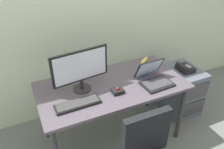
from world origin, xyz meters
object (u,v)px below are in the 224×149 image
object	(u,v)px
file_cabinet	(180,90)
desk_phone	(185,68)
monitor_main	(81,68)
coffee_mug	(145,69)
laptop	(154,78)
banana	(144,60)
keyboard	(78,104)
trackball_mouse	(118,91)

from	to	relation	value
file_cabinet	desk_phone	world-z (taller)	desk_phone
monitor_main	coffee_mug	world-z (taller)	monitor_main
coffee_mug	desk_phone	bearing A→B (deg)	3.97
desk_phone	laptop	bearing A→B (deg)	-160.55
coffee_mug	banana	size ratio (longest dim) A/B	0.63
monitor_main	keyboard	distance (m)	0.34
keyboard	coffee_mug	size ratio (longest dim) A/B	3.44
desk_phone	coffee_mug	size ratio (longest dim) A/B	1.67
file_cabinet	banana	size ratio (longest dim) A/B	3.23
laptop	trackball_mouse	xyz separation A→B (m)	(-0.42, -0.01, -0.03)
desk_phone	laptop	xyz separation A→B (m)	(-0.62, -0.22, 0.15)
laptop	coffee_mug	bearing A→B (deg)	91.69
coffee_mug	file_cabinet	bearing A→B (deg)	5.39
desk_phone	banana	size ratio (longest dim) A/B	1.05
file_cabinet	banana	world-z (taller)	banana
keyboard	laptop	world-z (taller)	laptop
keyboard	trackball_mouse	world-z (taller)	trackball_mouse
desk_phone	trackball_mouse	world-z (taller)	trackball_mouse
desk_phone	keyboard	xyz separation A→B (m)	(-1.45, -0.25, 0.11)
file_cabinet	keyboard	world-z (taller)	keyboard
desk_phone	keyboard	world-z (taller)	keyboard
file_cabinet	keyboard	size ratio (longest dim) A/B	1.49
file_cabinet	coffee_mug	bearing A→B (deg)	-174.61
keyboard	coffee_mug	bearing A→B (deg)	13.88
trackball_mouse	coffee_mug	bearing A→B (deg)	24.06
desk_phone	monitor_main	xyz separation A→B (m)	(-1.34, -0.03, 0.34)
file_cabinet	coffee_mug	size ratio (longest dim) A/B	5.12
file_cabinet	trackball_mouse	distance (m)	1.18
file_cabinet	monitor_main	size ratio (longest dim) A/B	1.09
laptop	banana	world-z (taller)	laptop
monitor_main	keyboard	world-z (taller)	monitor_main
desk_phone	banana	bearing A→B (deg)	157.65
coffee_mug	trackball_mouse	bearing A→B (deg)	-155.94
file_cabinet	laptop	xyz separation A→B (m)	(-0.63, -0.24, 0.49)
monitor_main	laptop	distance (m)	0.76
keyboard	laptop	distance (m)	0.83
keyboard	banana	bearing A→B (deg)	24.51
file_cabinet	coffee_mug	world-z (taller)	coffee_mug
file_cabinet	monitor_main	world-z (taller)	monitor_main
monitor_main	keyboard	bearing A→B (deg)	-117.72
desk_phone	laptop	size ratio (longest dim) A/B	0.60
monitor_main	laptop	world-z (taller)	monitor_main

